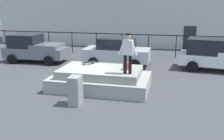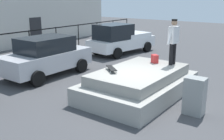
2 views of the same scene
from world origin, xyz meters
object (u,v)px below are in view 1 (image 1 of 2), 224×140
at_px(car_grey_pickup_near, 34,48).
at_px(car_white_pickup_far, 216,55).
at_px(skateboarder, 128,51).
at_px(skateboard, 89,62).
at_px(backpack, 127,66).
at_px(car_silver_sedan_mid, 117,51).
at_px(utility_box, 75,91).

bearing_deg(car_grey_pickup_near, car_white_pickup_far, 1.67).
bearing_deg(car_grey_pickup_near, skateboarder, -34.88).
bearing_deg(skateboard, skateboarder, -31.51).
bearing_deg(backpack, skateboarder, -128.61).
bearing_deg(skateboarder, backpack, 103.59).
xyz_separation_m(backpack, car_grey_pickup_near, (-7.06, 4.38, -0.21)).
bearing_deg(car_silver_sedan_mid, utility_box, -91.38).
xyz_separation_m(skateboard, utility_box, (0.34, -2.86, -0.49)).
bearing_deg(backpack, car_silver_sedan_mid, 55.17).
distance_m(skateboarder, car_grey_pickup_near, 8.86).
height_order(car_white_pickup_far, utility_box, car_white_pickup_far).
height_order(skateboarder, utility_box, skateboarder).
relative_size(car_silver_sedan_mid, utility_box, 3.58).
distance_m(skateboarder, backpack, 1.06).
bearing_deg(utility_box, car_grey_pickup_near, 128.79).
relative_size(car_silver_sedan_mid, car_white_pickup_far, 0.87).
bearing_deg(skateboard, car_white_pickup_far, 32.23).
height_order(car_silver_sedan_mid, car_white_pickup_far, car_white_pickup_far).
distance_m(car_silver_sedan_mid, car_white_pickup_far, 5.95).
bearing_deg(utility_box, backpack, 52.97).
bearing_deg(backpack, car_white_pickup_far, -5.79).
relative_size(skateboard, utility_box, 0.65).
distance_m(skateboard, car_grey_pickup_near, 6.32).
relative_size(backpack, car_grey_pickup_near, 0.08).
xyz_separation_m(skateboarder, backpack, (-0.16, 0.65, -0.82)).
bearing_deg(car_white_pickup_far, skateboarder, -128.90).
bearing_deg(skateboarder, car_grey_pickup_near, 145.12).
bearing_deg(utility_box, car_white_pickup_far, 47.82).
xyz_separation_m(car_grey_pickup_near, car_silver_sedan_mid, (5.61, 0.28, -0.02)).
bearing_deg(car_white_pickup_far, backpack, -133.60).
distance_m(skateboard, car_white_pickup_far, 7.63).
height_order(skateboarder, skateboard, skateboarder).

